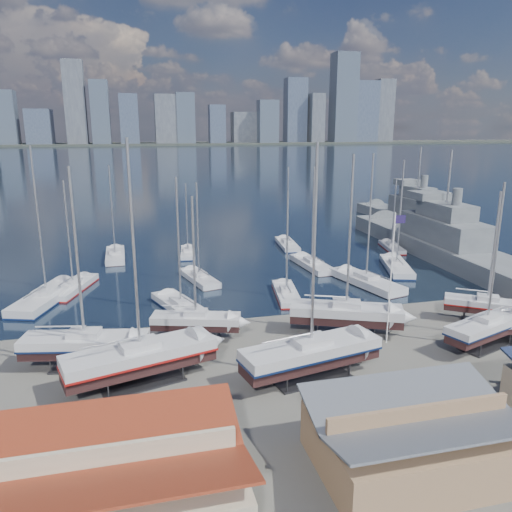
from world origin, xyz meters
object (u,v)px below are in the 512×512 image
object	(u,v)px
naval_ship_west	(415,217)
sailboat_cradle_0	(85,344)
flagpole	(392,269)
naval_ship_east	(442,247)
car_a	(156,433)

from	to	relation	value
naval_ship_west	sailboat_cradle_0	bearing A→B (deg)	125.40
flagpole	sailboat_cradle_0	bearing A→B (deg)	176.66
naval_ship_east	flagpole	bearing A→B (deg)	139.56
sailboat_cradle_0	flagpole	distance (m)	28.00
naval_ship_east	car_a	xyz separation A→B (m)	(-46.43, -38.10, -0.90)
naval_ship_east	naval_ship_west	distance (m)	26.75
naval_ship_east	car_a	world-z (taller)	naval_ship_east
sailboat_cradle_0	naval_ship_east	world-z (taller)	sailboat_cradle_0
car_a	flagpole	world-z (taller)	flagpole
flagpole	naval_ship_west	bearing A→B (deg)	56.67
flagpole	naval_ship_east	bearing A→B (deg)	48.64
naval_ship_east	flagpole	distance (m)	37.02
sailboat_cradle_0	naval_ship_west	distance (m)	79.88
car_a	flagpole	bearing A→B (deg)	29.35
naval_ship_east	flagpole	size ratio (longest dim) A/B	3.89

